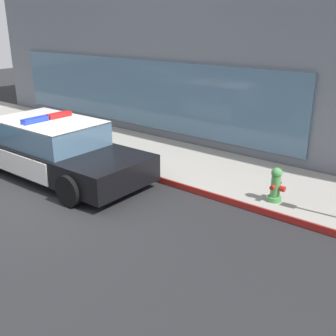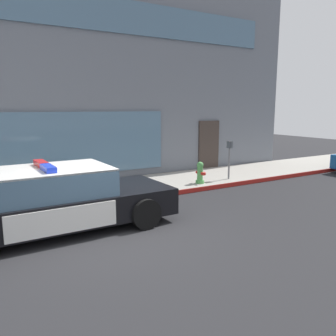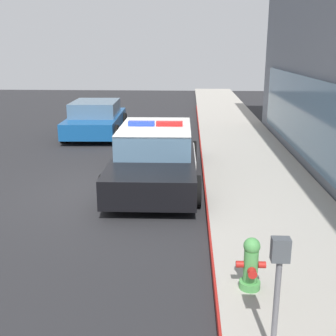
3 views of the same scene
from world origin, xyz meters
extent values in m
plane|color=#262628|center=(0.00, 0.00, 0.00)|extent=(48.00, 48.00, 0.00)
cube|color=#A39E93|center=(0.00, 3.47, 0.07)|extent=(48.00, 2.68, 0.15)
cube|color=maroon|center=(0.00, 2.11, 0.08)|extent=(28.80, 0.04, 0.14)
cube|color=slate|center=(0.36, 10.44, 3.93)|extent=(19.13, 11.16, 7.87)
cube|color=#382D28|center=(6.09, 4.83, 1.05)|extent=(1.00, 0.08, 2.10)
cube|color=slate|center=(0.36, 4.83, 5.66)|extent=(16.07, 0.08, 1.10)
cube|color=black|center=(-0.99, 0.90, 0.50)|extent=(5.10, 1.99, 0.60)
cube|color=silver|center=(0.63, 0.93, 0.67)|extent=(1.76, 1.90, 0.05)
cube|color=silver|center=(-1.11, 1.86, 0.50)|extent=(2.13, 0.06, 0.51)
cube|color=silver|center=(-1.08, -0.07, 0.50)|extent=(2.13, 0.06, 0.51)
cube|color=yellow|center=(-1.11, 1.88, 0.50)|extent=(0.22, 0.02, 0.26)
cube|color=slate|center=(-1.19, 0.90, 1.07)|extent=(2.67, 1.76, 0.60)
cube|color=silver|center=(-1.19, 0.90, 1.36)|extent=(2.67, 1.76, 0.04)
cube|color=red|center=(-1.20, 1.24, 1.44)|extent=(0.21, 0.65, 0.11)
cube|color=blue|center=(-1.19, 0.55, 1.44)|extent=(0.21, 0.65, 0.11)
cylinder|color=black|center=(0.67, 1.88, 0.34)|extent=(0.68, 0.23, 0.68)
cylinder|color=black|center=(0.70, -0.03, 0.34)|extent=(0.68, 0.23, 0.68)
cylinder|color=#4C994C|center=(4.03, 2.56, 0.20)|extent=(0.28, 0.28, 0.10)
cylinder|color=#4C994C|center=(4.03, 2.56, 0.47)|extent=(0.19, 0.19, 0.45)
sphere|color=#4C994C|center=(4.03, 2.56, 0.77)|extent=(0.22, 0.22, 0.22)
cylinder|color=#B21E19|center=(4.03, 2.56, 0.84)|extent=(0.06, 0.06, 0.05)
cylinder|color=#B21E19|center=(4.03, 2.42, 0.50)|extent=(0.09, 0.10, 0.09)
cylinder|color=#B21E19|center=(4.03, 2.71, 0.50)|extent=(0.09, 0.10, 0.09)
cylinder|color=#B21E19|center=(4.18, 2.56, 0.46)|extent=(0.10, 0.12, 0.12)
cylinder|color=slate|center=(5.33, 2.63, 0.70)|extent=(0.06, 0.06, 1.10)
cube|color=#474C51|center=(5.33, 2.63, 1.37)|extent=(0.12, 0.18, 0.24)
camera|label=1|loc=(7.14, -4.72, 3.65)|focal=43.39mm
camera|label=2|loc=(-2.57, -6.52, 2.65)|focal=36.75mm
camera|label=3|loc=(9.10, 1.73, 3.26)|focal=45.39mm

